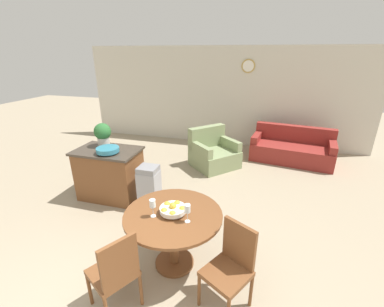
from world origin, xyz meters
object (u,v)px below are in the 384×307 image
object	(u,v)px
fruit_bowl	(173,209)
teal_bowl	(108,150)
wine_glass_left	(153,204)
kitchen_island	(110,174)
dining_table	(173,226)
armchair	(213,154)
potted_plant	(103,134)
dining_chair_near_right	(231,264)
wine_glass_right	(187,209)
trash_bin	(149,187)
couch	(292,149)
dining_chair_near_left	(116,271)

from	to	relation	value
fruit_bowl	teal_bowl	distance (m)	1.93
wine_glass_left	kitchen_island	bearing A→B (deg)	137.32
dining_table	teal_bowl	bearing A→B (deg)	144.48
fruit_bowl	armchair	distance (m)	3.19
wine_glass_left	potted_plant	bearing A→B (deg)	136.89
potted_plant	dining_chair_near_right	bearing A→B (deg)	-34.29
dining_table	teal_bowl	distance (m)	1.97
fruit_bowl	potted_plant	distance (m)	2.36
wine_glass_right	teal_bowl	world-z (taller)	teal_bowl
potted_plant	wine_glass_right	bearing A→B (deg)	-36.64
dining_table	armchair	size ratio (longest dim) A/B	0.91
dining_chair_near_right	potted_plant	xyz separation A→B (m)	(-2.59, 1.77, 0.64)
dining_table	fruit_bowl	world-z (taller)	fruit_bowl
wine_glass_right	armchair	bearing A→B (deg)	96.05
potted_plant	trash_bin	world-z (taller)	potted_plant
wine_glass_left	couch	xyz separation A→B (m)	(1.87, 4.11, -0.64)
couch	wine_glass_right	bearing A→B (deg)	-101.11
wine_glass_left	trash_bin	size ratio (longest dim) A/B	0.29
kitchen_island	trash_bin	world-z (taller)	kitchen_island
dining_table	armchair	world-z (taller)	armchair
armchair	wine_glass_left	bearing A→B (deg)	-138.26
couch	armchair	world-z (taller)	armchair
dining_chair_near_left	trash_bin	world-z (taller)	dining_chair_near_left
teal_bowl	potted_plant	world-z (taller)	potted_plant
dining_chair_near_right	wine_glass_left	world-z (taller)	wine_glass_left
dining_chair_near_left	teal_bowl	world-z (taller)	teal_bowl
dining_table	wine_glass_right	size ratio (longest dim) A/B	5.31
wine_glass_right	fruit_bowl	bearing A→B (deg)	154.30
wine_glass_right	couch	world-z (taller)	wine_glass_right
dining_chair_near_right	trash_bin	distance (m)	2.16
dining_table	wine_glass_left	size ratio (longest dim) A/B	5.31
dining_chair_near_right	teal_bowl	distance (m)	2.78
dining_chair_near_right	potted_plant	bearing A→B (deg)	-4.34
fruit_bowl	wine_glass_right	xyz separation A→B (m)	(0.21, -0.10, 0.10)
fruit_bowl	armchair	xyz separation A→B (m)	(-0.14, 3.14, -0.52)
armchair	fruit_bowl	bearing A→B (deg)	-134.64
dining_table	teal_bowl	xyz separation A→B (m)	(-1.57, 1.12, 0.40)
dining_chair_near_right	wine_glass_left	xyz separation A→B (m)	(-0.95, 0.23, 0.40)
potted_plant	trash_bin	distance (m)	1.31
armchair	trash_bin	bearing A→B (deg)	-156.23
wine_glass_right	teal_bowl	distance (m)	2.16
dining_chair_near_right	wine_glass_right	world-z (taller)	wine_glass_right
potted_plant	dining_table	bearing A→B (deg)	-37.71
dining_table	dining_chair_near_left	world-z (taller)	dining_chair_near_left
dining_table	potted_plant	size ratio (longest dim) A/B	2.78
wine_glass_left	trash_bin	xyz separation A→B (m)	(-0.64, 1.22, -0.54)
couch	kitchen_island	bearing A→B (deg)	-132.11
trash_bin	dining_table	bearing A→B (deg)	-52.91
dining_chair_near_left	trash_bin	xyz separation A→B (m)	(-0.50, 1.86, -0.14)
wine_glass_right	kitchen_island	distance (m)	2.37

